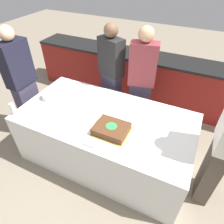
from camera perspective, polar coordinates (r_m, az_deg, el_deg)
name	(u,v)px	position (r m, az deg, el deg)	size (l,w,h in m)	color
ground_plane	(106,156)	(3.03, -1.62, -12.34)	(14.00, 14.00, 0.00)	gray
back_counter	(145,78)	(3.93, 9.31, 9.51)	(4.40, 0.58, 0.92)	maroon
dining_table	(106,138)	(2.74, -1.76, -7.34)	(2.20, 1.14, 0.77)	white
cake	(111,129)	(2.25, -0.17, -4.85)	(0.41, 0.34, 0.09)	gold
plate_stack	(50,95)	(2.90, -17.21, 4.57)	(0.23, 0.23, 0.08)	white
wine_glass	(12,107)	(2.72, -26.59, 1.21)	(0.06, 0.06, 0.17)	white
side_plate_near_cake	(122,115)	(2.50, 2.99, -0.72)	(0.22, 0.22, 0.00)	white
utensil_pile	(91,143)	(2.16, -6.08, -8.70)	(0.15, 0.11, 0.02)	white
person_cutting_cake	(141,83)	(2.97, 8.33, 8.25)	(0.41, 0.28, 1.67)	#383347
person_seated_left	(23,85)	(3.15, -24.06, 7.10)	(0.20, 0.40, 1.69)	#383347
person_seated_right	(222,148)	(2.31, 28.97, -9.06)	(0.22, 0.40, 1.60)	#4C4238
person_standing_back	(111,77)	(3.12, -0.24, 10.09)	(0.42, 0.32, 1.65)	#383347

